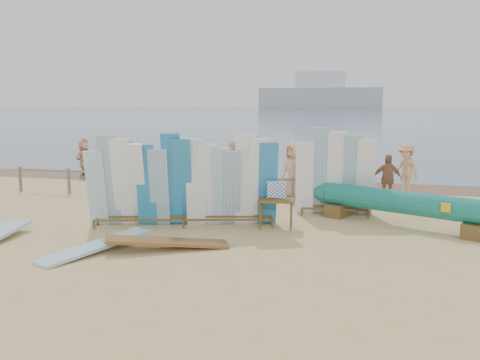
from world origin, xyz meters
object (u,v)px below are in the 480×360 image
(beachgoer_6, at_px, (293,171))
(beachgoer_3, at_px, (128,161))
(beachgoer_9, at_px, (358,168))
(stroller, at_px, (257,185))
(vendor_table, at_px, (276,213))
(beachgoer_8, at_px, (334,177))
(beachgoer_10, at_px, (387,179))
(beachgoer_5, at_px, (234,165))
(beach_chair_right, at_px, (196,187))
(flat_board_c, at_px, (168,249))
(beachgoer_0, at_px, (101,166))
(beachgoer_extra_1, at_px, (85,158))
(beachgoer_1, at_px, (103,160))
(side_surfboard_rack, at_px, (336,176))
(beachgoer_11, at_px, (84,158))
(beachgoer_extra_0, at_px, (406,169))
(flat_board_b, at_px, (96,252))
(main_surfboard_rack, at_px, (184,185))
(beach_chair_left, at_px, (197,187))
(outrigger_canoe, at_px, (401,204))

(beachgoer_6, relative_size, beachgoer_3, 1.07)
(beachgoer_6, xyz_separation_m, beachgoer_9, (2.10, 2.19, -0.13))
(stroller, distance_m, beachgoer_3, 5.99)
(vendor_table, xyz_separation_m, beachgoer_8, (1.21, 3.81, 0.42))
(vendor_table, relative_size, beachgoer_10, 0.79)
(beachgoer_5, bearing_deg, beach_chair_right, 56.30)
(beach_chair_right, xyz_separation_m, beachgoer_5, (1.07, 1.34, 0.67))
(stroller, height_order, beachgoer_6, beachgoer_6)
(flat_board_c, bearing_deg, beachgoer_0, 12.53)
(beachgoer_extra_1, relative_size, beachgoer_1, 0.90)
(side_surfboard_rack, distance_m, beachgoer_11, 12.09)
(beachgoer_3, bearing_deg, beachgoer_extra_1, 34.68)
(beach_chair_right, distance_m, beachgoer_extra_0, 7.46)
(flat_board_b, distance_m, beachgoer_6, 7.99)
(flat_board_b, relative_size, beachgoer_0, 1.64)
(beach_chair_right, relative_size, beachgoer_10, 0.50)
(flat_board_c, distance_m, beachgoer_extra_0, 10.14)
(beachgoer_11, bearing_deg, main_surfboard_rack, -131.40)
(flat_board_b, xyz_separation_m, beach_chair_left, (-0.06, 6.90, 0.28))
(beach_chair_right, xyz_separation_m, beachgoer_10, (6.53, -0.10, 0.56))
(beachgoer_5, bearing_deg, beachgoer_0, 15.26)
(beachgoer_8, bearing_deg, beachgoer_5, 73.40)
(beachgoer_extra_1, bearing_deg, beach_chair_left, -162.93)
(beachgoer_extra_0, height_order, beachgoer_8, beachgoer_extra_0)
(flat_board_c, bearing_deg, side_surfboard_rack, -64.16)
(stroller, height_order, beachgoer_9, beachgoer_9)
(beachgoer_0, bearing_deg, beachgoer_extra_1, 100.96)
(beach_chair_left, relative_size, beachgoer_extra_0, 0.54)
(side_surfboard_rack, bearing_deg, main_surfboard_rack, -153.95)
(beachgoer_6, distance_m, beachgoer_8, 1.46)
(vendor_table, xyz_separation_m, beachgoer_1, (-8.10, 5.64, 0.50))
(beach_chair_left, bearing_deg, beachgoer_6, 15.59)
(vendor_table, height_order, flat_board_c, vendor_table)
(side_surfboard_rack, relative_size, beachgoer_extra_0, 1.42)
(outrigger_canoe, relative_size, beachgoer_3, 3.65)
(flat_board_c, xyz_separation_m, beachgoer_10, (4.86, 6.57, 0.79))
(main_surfboard_rack, xyz_separation_m, beachgoer_11, (-7.28, 7.26, -0.30))
(flat_board_c, distance_m, beach_chair_left, 6.53)
(flat_board_b, height_order, beachgoer_3, beachgoer_3)
(main_surfboard_rack, xyz_separation_m, beachgoer_3, (-4.76, 6.35, -0.23))
(beach_chair_right, xyz_separation_m, beachgoer_0, (-3.95, 0.42, 0.59))
(beachgoer_0, relative_size, beachgoer_8, 0.99)
(flat_board_b, relative_size, beachgoer_1, 1.48)
(stroller, bearing_deg, beach_chair_right, 159.42)
(beachgoer_0, height_order, beachgoer_9, beachgoer_0)
(beachgoer_extra_0, height_order, beachgoer_11, beachgoer_extra_0)
(beachgoer_1, bearing_deg, beachgoer_0, -62.67)
(beach_chair_right, bearing_deg, beach_chair_left, -93.46)
(vendor_table, distance_m, beachgoer_extra_1, 11.83)
(beach_chair_left, height_order, beachgoer_1, beachgoer_1)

